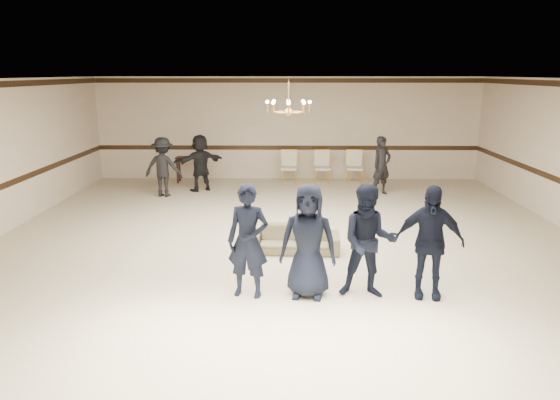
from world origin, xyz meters
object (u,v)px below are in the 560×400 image
Objects in this scene: chandelier at (289,96)px; adult_left at (163,167)px; boy_a at (248,241)px; banquet_chair_left at (289,168)px; banquet_chair_right at (355,168)px; boy_b at (308,241)px; adult_mid at (200,163)px; boy_c at (369,242)px; console_table at (192,170)px; settee at (294,239)px; adult_right at (382,166)px; boy_d at (429,242)px; banquet_chair_mid at (322,168)px.

chandelier is 0.58× the size of adult_left.
boy_a is (-0.61, -3.11, -2.01)m from chandelier.
banquet_chair_left is at bearing 97.25° from boy_a.
boy_a is 8.32m from banquet_chair_left.
boy_a is at bearing 121.71° from adult_left.
banquet_chair_right is (2.00, 0.00, 0.00)m from banquet_chair_left.
boy_b is 7.82m from adult_mid.
banquet_chair_left is at bearing 89.57° from chandelier.
boy_c is 8.38m from banquet_chair_left.
chandelier is 0.94× the size of banquet_chair_right.
boy_b and boy_c have the same top height.
banquet_chair_left is (3.44, 1.68, -0.31)m from adult_left.
adult_mid is at bearing -133.38° from adult_left.
adult_mid is at bearing -155.72° from banquet_chair_left.
boy_b is (0.29, -3.11, -2.01)m from chandelier.
adult_left reaches higher than console_table.
banquet_chair_left is (2.54, 0.98, -0.31)m from adult_mid.
boy_a is 1.02× the size of settee.
boy_c is 1.07× the size of adult_right.
boy_c reaches higher than settee.
boy_b is 1.80m from boy_d.
boy_d is at bearing 5.80° from boy_c.
boy_c is (1.80, 0.00, 0.00)m from boy_a.
boy_d is 1.07× the size of adult_right.
adult_right is 2.92m from banquet_chair_left.
chandelier is at bearing 90.68° from boy_a.
settee is at bearing 102.68° from boy_b.
boy_c reaches higher than console_table.
adult_mid is (0.90, 0.70, 0.00)m from adult_left.
banquet_chair_mid is (1.00, 0.00, 0.00)m from banquet_chair_left.
chandelier reaches higher than banquet_chair_left.
boy_a is at bearing -91.34° from banquet_chair_left.
boy_b reaches higher than banquet_chair_left.
boy_b is 0.90m from boy_c.
boy_b is at bearing -84.61° from chandelier.
console_table is at bearing 173.72° from banquet_chair_mid.
banquet_chair_mid is at bearing 3.11° from banquet_chair_left.
settee is at bearing -86.15° from banquet_chair_left.
settee is (0.12, -1.08, -2.63)m from chandelier.
boy_a reaches higher than adult_right.
banquet_chair_right is at bearing -3.42° from banquet_chair_mid.
adult_left reaches higher than banquet_chair_mid.
banquet_chair_left is 2.00m from banquet_chair_right.
banquet_chair_right is (5.44, 1.68, -0.31)m from adult_left.
boy_c reaches higher than banquet_chair_mid.
banquet_chair_mid is 1.06× the size of console_table.
adult_left is 4.76m from banquet_chair_mid.
banquet_chair_mid is at bearing 106.14° from boy_d.
settee is 1.05× the size of adult_mid.
adult_mid is at bearing -162.00° from banquet_chair_right.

